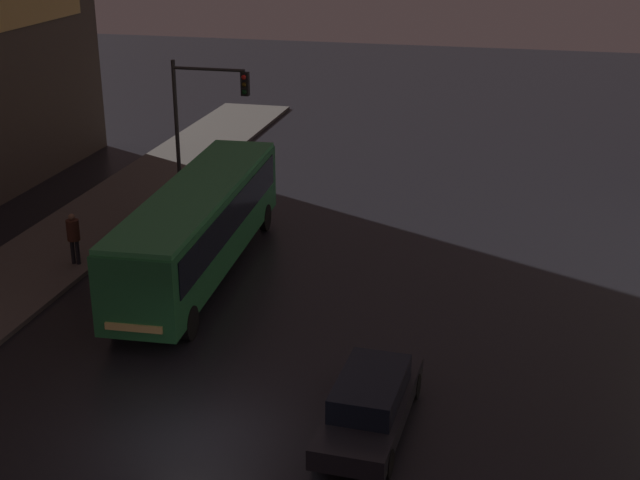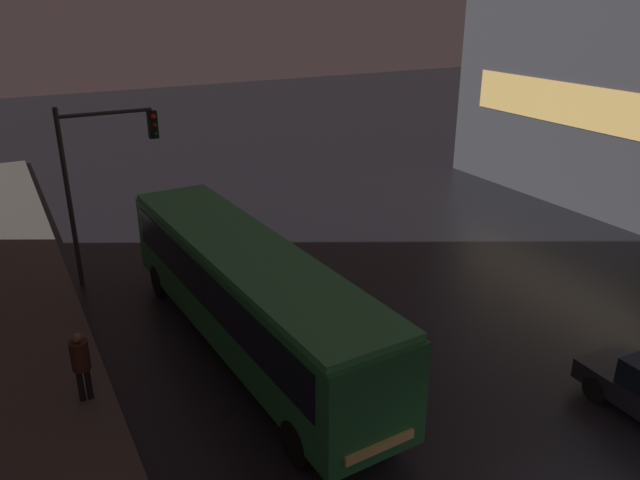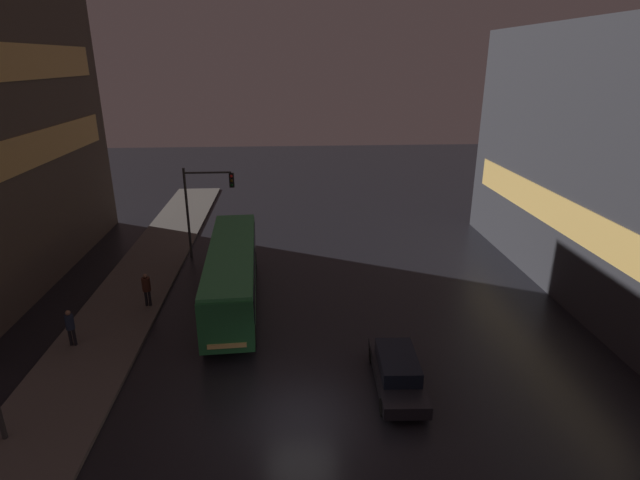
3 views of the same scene
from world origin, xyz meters
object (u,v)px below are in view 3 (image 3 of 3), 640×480
(pedestrian_near, at_px, (146,286))
(pedestrian_mid, at_px, (70,325))
(car_taxi, at_px, (397,370))
(traffic_light_main, at_px, (204,198))
(bus_near, at_px, (232,269))

(pedestrian_near, height_order, pedestrian_mid, pedestrian_near)
(car_taxi, distance_m, traffic_light_main, 17.49)
(pedestrian_mid, distance_m, traffic_light_main, 11.92)
(car_taxi, relative_size, pedestrian_near, 2.72)
(traffic_light_main, bearing_deg, car_taxi, -56.86)
(bus_near, height_order, traffic_light_main, traffic_light_main)
(pedestrian_mid, bearing_deg, car_taxi, 138.42)
(pedestrian_near, relative_size, traffic_light_main, 0.30)
(pedestrian_near, bearing_deg, car_taxi, 46.54)
(bus_near, distance_m, traffic_light_main, 7.31)
(bus_near, xyz_separation_m, pedestrian_mid, (-6.71, -4.09, -0.72))
(car_taxi, bearing_deg, pedestrian_mid, -12.41)
(bus_near, distance_m, pedestrian_mid, 7.89)
(bus_near, relative_size, car_taxi, 2.47)
(bus_near, height_order, car_taxi, bus_near)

